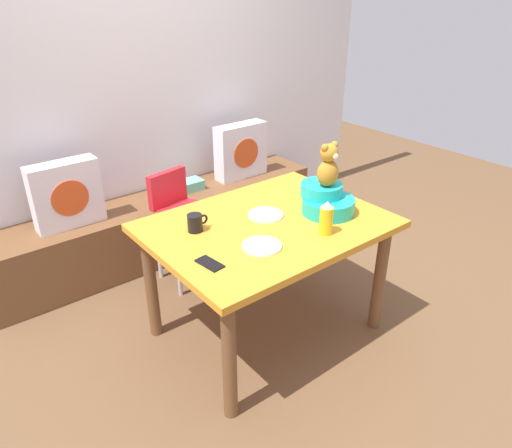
{
  "coord_description": "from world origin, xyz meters",
  "views": [
    {
      "loc": [
        -1.49,
        -1.78,
        1.93
      ],
      "look_at": [
        0.0,
        0.1,
        0.69
      ],
      "focal_mm": 33.41,
      "sensor_mm": 36.0,
      "label": 1
    }
  ],
  "objects_px": {
    "teddy_bear": "(328,166)",
    "dinner_plate_near": "(262,246)",
    "pillow_floral_right": "(241,151)",
    "book_stack": "(190,185)",
    "pillow_floral_left": "(66,195)",
    "infant_seat_teal": "(326,200)",
    "ketchup_bottle": "(326,219)",
    "cell_phone": "(210,264)",
    "highchair": "(182,213)",
    "dinner_plate_far": "(266,215)",
    "dining_table": "(267,239)",
    "coffee_mug": "(195,223)"
  },
  "relations": [
    {
      "from": "teddy_bear",
      "to": "dinner_plate_near",
      "type": "distance_m",
      "value": 0.61
    },
    {
      "from": "pillow_floral_right",
      "to": "book_stack",
      "type": "xyz_separation_m",
      "value": [
        -0.49,
        0.02,
        -0.18
      ]
    },
    {
      "from": "pillow_floral_left",
      "to": "infant_seat_teal",
      "type": "relative_size",
      "value": 1.33
    },
    {
      "from": "ketchup_bottle",
      "to": "cell_phone",
      "type": "distance_m",
      "value": 0.66
    },
    {
      "from": "pillow_floral_left",
      "to": "highchair",
      "type": "xyz_separation_m",
      "value": [
        0.6,
        -0.42,
        -0.16
      ]
    },
    {
      "from": "dinner_plate_near",
      "to": "dinner_plate_far",
      "type": "distance_m",
      "value": 0.35
    },
    {
      "from": "pillow_floral_left",
      "to": "pillow_floral_right",
      "type": "bearing_deg",
      "value": 0.0
    },
    {
      "from": "book_stack",
      "to": "ketchup_bottle",
      "type": "distance_m",
      "value": 1.55
    },
    {
      "from": "dining_table",
      "to": "infant_seat_teal",
      "type": "distance_m",
      "value": 0.4
    },
    {
      "from": "teddy_bear",
      "to": "ketchup_bottle",
      "type": "bearing_deg",
      "value": -135.63
    },
    {
      "from": "teddy_bear",
      "to": "dinner_plate_far",
      "type": "height_order",
      "value": "teddy_bear"
    },
    {
      "from": "teddy_bear",
      "to": "ketchup_bottle",
      "type": "relative_size",
      "value": 1.35
    },
    {
      "from": "infant_seat_teal",
      "to": "ketchup_bottle",
      "type": "xyz_separation_m",
      "value": [
        -0.19,
        -0.19,
        0.02
      ]
    },
    {
      "from": "highchair",
      "to": "cell_phone",
      "type": "relative_size",
      "value": 5.49
    },
    {
      "from": "cell_phone",
      "to": "coffee_mug",
      "type": "bearing_deg",
      "value": 61.37
    },
    {
      "from": "pillow_floral_right",
      "to": "infant_seat_teal",
      "type": "distance_m",
      "value": 1.37
    },
    {
      "from": "book_stack",
      "to": "cell_phone",
      "type": "relative_size",
      "value": 1.39
    },
    {
      "from": "coffee_mug",
      "to": "book_stack",
      "type": "bearing_deg",
      "value": 60.9
    },
    {
      "from": "pillow_floral_right",
      "to": "dining_table",
      "type": "distance_m",
      "value": 1.41
    },
    {
      "from": "highchair",
      "to": "ketchup_bottle",
      "type": "relative_size",
      "value": 4.27
    },
    {
      "from": "highchair",
      "to": "dinner_plate_far",
      "type": "height_order",
      "value": "highchair"
    },
    {
      "from": "infant_seat_teal",
      "to": "dinner_plate_near",
      "type": "xyz_separation_m",
      "value": [
        -0.54,
        -0.09,
        -0.07
      ]
    },
    {
      "from": "highchair",
      "to": "ketchup_bottle",
      "type": "height_order",
      "value": "ketchup_bottle"
    },
    {
      "from": "dining_table",
      "to": "book_stack",
      "type": "bearing_deg",
      "value": 79.15
    },
    {
      "from": "dining_table",
      "to": "dinner_plate_far",
      "type": "xyz_separation_m",
      "value": [
        0.04,
        0.07,
        0.11
      ]
    },
    {
      "from": "pillow_floral_left",
      "to": "ketchup_bottle",
      "type": "distance_m",
      "value": 1.73
    },
    {
      "from": "highchair",
      "to": "dinner_plate_far",
      "type": "distance_m",
      "value": 0.77
    },
    {
      "from": "book_stack",
      "to": "ketchup_bottle",
      "type": "relative_size",
      "value": 1.08
    },
    {
      "from": "dining_table",
      "to": "coffee_mug",
      "type": "distance_m",
      "value": 0.42
    },
    {
      "from": "book_stack",
      "to": "cell_phone",
      "type": "distance_m",
      "value": 1.59
    },
    {
      "from": "highchair",
      "to": "dinner_plate_near",
      "type": "height_order",
      "value": "highchair"
    },
    {
      "from": "cell_phone",
      "to": "pillow_floral_right",
      "type": "bearing_deg",
      "value": 41.41
    },
    {
      "from": "book_stack",
      "to": "coffee_mug",
      "type": "height_order",
      "value": "coffee_mug"
    },
    {
      "from": "dinner_plate_near",
      "to": "pillow_floral_left",
      "type": "bearing_deg",
      "value": 109.82
    },
    {
      "from": "pillow_floral_right",
      "to": "infant_seat_teal",
      "type": "relative_size",
      "value": 1.33
    },
    {
      "from": "teddy_bear",
      "to": "coffee_mug",
      "type": "height_order",
      "value": "teddy_bear"
    },
    {
      "from": "infant_seat_teal",
      "to": "coffee_mug",
      "type": "relative_size",
      "value": 2.75
    },
    {
      "from": "pillow_floral_left",
      "to": "pillow_floral_right",
      "type": "distance_m",
      "value": 1.42
    },
    {
      "from": "pillow_floral_left",
      "to": "dining_table",
      "type": "distance_m",
      "value": 1.4
    },
    {
      "from": "teddy_bear",
      "to": "pillow_floral_left",
      "type": "bearing_deg",
      "value": 128.6
    },
    {
      "from": "dinner_plate_far",
      "to": "cell_phone",
      "type": "relative_size",
      "value": 1.39
    },
    {
      "from": "highchair",
      "to": "ketchup_bottle",
      "type": "bearing_deg",
      "value": -76.92
    },
    {
      "from": "dining_table",
      "to": "pillow_floral_left",
      "type": "bearing_deg",
      "value": 119.93
    },
    {
      "from": "dining_table",
      "to": "coffee_mug",
      "type": "relative_size",
      "value": 10.63
    },
    {
      "from": "ketchup_bottle",
      "to": "dinner_plate_near",
      "type": "xyz_separation_m",
      "value": [
        -0.35,
        0.1,
        -0.08
      ]
    },
    {
      "from": "pillow_floral_left",
      "to": "dinner_plate_near",
      "type": "xyz_separation_m",
      "value": [
        0.5,
        -1.4,
        0.07
      ]
    },
    {
      "from": "pillow_floral_left",
      "to": "dinner_plate_far",
      "type": "height_order",
      "value": "pillow_floral_left"
    },
    {
      "from": "pillow_floral_right",
      "to": "dinner_plate_near",
      "type": "relative_size",
      "value": 2.2
    },
    {
      "from": "highchair",
      "to": "cell_phone",
      "type": "xyz_separation_m",
      "value": [
        -0.39,
        -0.96,
        0.22
      ]
    },
    {
      "from": "pillow_floral_right",
      "to": "dinner_plate_near",
      "type": "distance_m",
      "value": 1.67
    }
  ]
}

